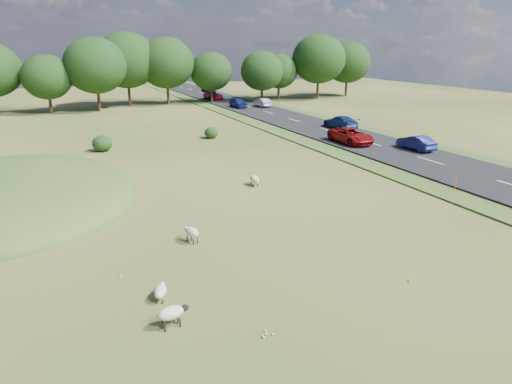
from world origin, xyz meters
The scene contains 17 objects.
ground centered at (0.00, 20.00, 0.00)m, with size 160.00×160.00×0.00m, color #374816.
mound centered at (-12.00, 12.00, 0.00)m, with size 16.00×20.00×4.00m, color #33561E.
road centered at (20.00, 30.00, 0.12)m, with size 8.00×150.00×0.25m, color black.
treeline centered at (-1.06, 55.44, 6.57)m, with size 96.28×14.66×11.70m.
shrubs centered at (-5.27, 26.14, 0.70)m, with size 22.68×6.53×1.52m.
marker_post centered at (15.60, 1.25, 0.60)m, with size 0.06×0.06×1.20m, color #D8590C.
sheep_0 centered at (-5.80, -4.28, 0.39)m, with size 0.76×1.11×0.61m.
sheep_1 centered at (3.77, 8.23, 0.47)m, with size 0.63×1.30×0.74m.
sheep_2 centered at (-3.12, 0.52, 0.58)m, with size 0.75×1.19×0.83m.
sheep_3 centered at (-5.84, -6.28, 0.59)m, with size 1.19×0.62×0.84m.
car_0 centered at (21.90, 46.03, 0.91)m, with size 1.39×3.99×1.31m, color #AAACB2.
car_1 centered at (18.10, 16.86, 1.00)m, with size 2.49×5.40×1.50m, color maroon.
car_2 centered at (21.90, 11.88, 0.91)m, with size 1.41×4.03×1.33m, color navy.
car_3 centered at (18.10, 58.77, 0.97)m, with size 2.38×5.16×1.43m, color maroon.
car_5 centered at (18.10, 46.91, 0.99)m, with size 1.74×4.33×1.48m, color navy.
car_6 centered at (21.90, 72.91, 0.96)m, with size 1.98×4.88×1.42m, color navy.
car_7 centered at (21.90, 24.31, 0.99)m, with size 2.07×5.10×1.48m, color navy.
Camera 1 is at (-8.83, -20.23, 9.56)m, focal length 32.00 mm.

